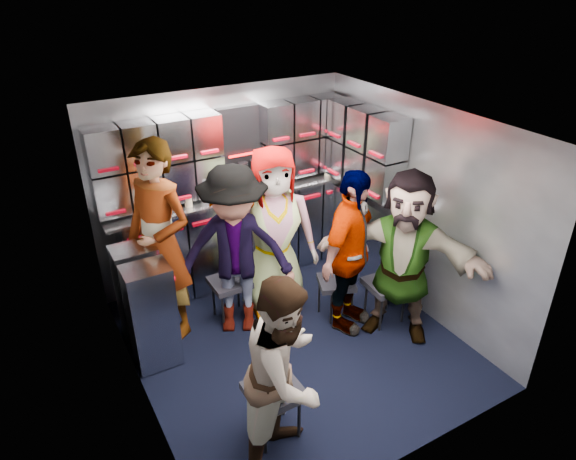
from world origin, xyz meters
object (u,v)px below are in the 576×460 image
jump_seat_near_left (274,394)px  attendant_arc_c (274,234)px  jump_seat_mid_right (336,284)px  attendant_arc_b (235,252)px  attendant_arc_d (350,253)px  jump_seat_near_right (386,286)px  jump_seat_mid_left (230,284)px  attendant_arc_e (403,256)px  attendant_standing (160,243)px  attendant_arc_a (286,373)px  jump_seat_center (266,268)px

jump_seat_near_left → attendant_arc_c: size_ratio=0.26×
jump_seat_mid_right → attendant_arc_b: 1.09m
attendant_arc_d → jump_seat_near_right: bearing=-49.2°
jump_seat_mid_left → jump_seat_near_right: 1.53m
attendant_arc_d → attendant_arc_e: bearing=-69.6°
jump_seat_mid_right → attendant_arc_d: 0.49m
jump_seat_near_right → jump_seat_mid_right: bearing=139.5°
attendant_standing → attendant_arc_a: (0.28, -1.80, -0.20)m
attendant_arc_a → attendant_arc_e: (1.61, 0.69, 0.08)m
attendant_arc_a → jump_seat_center: bearing=29.6°
jump_seat_mid_right → jump_seat_near_left: bearing=-141.2°
jump_seat_near_right → attendant_standing: bearing=153.7°
jump_seat_mid_left → jump_seat_near_right: (1.30, -0.80, 0.01)m
jump_seat_near_right → attendant_arc_d: bearing=159.9°
attendant_arc_c → attendant_arc_e: (0.85, -0.90, -0.04)m
attendant_standing → attendant_arc_c: size_ratio=1.10×
jump_seat_center → attendant_arc_c: attendant_arc_c is taller
jump_seat_mid_right → attendant_arc_e: attendant_arc_e is taller
jump_seat_near_right → jump_seat_center: bearing=133.4°
jump_seat_mid_left → jump_seat_near_right: jump_seat_near_right is taller
attendant_arc_d → attendant_arc_e: (0.37, -0.31, 0.02)m
jump_seat_near_right → attendant_arc_a: attendant_arc_a is taller
jump_seat_near_left → attendant_arc_b: bearing=76.6°
jump_seat_near_left → jump_seat_mid_right: size_ratio=1.04×
attendant_arc_a → jump_seat_mid_right: bearing=6.5°
attendant_arc_c → attendant_arc_e: attendant_arc_c is taller
jump_seat_center → attendant_arc_c: bearing=-90.0°
jump_seat_mid_right → attendant_arc_e: size_ratio=0.27×
attendant_arc_b → attendant_arc_c: bearing=39.4°
jump_seat_near_left → attendant_arc_c: bearing=61.5°
jump_seat_near_left → jump_seat_center: bearing=64.3°
attendant_arc_c → attendant_arc_e: bearing=-31.3°
attendant_arc_a → attendant_arc_e: 1.75m
jump_seat_near_left → attendant_arc_b: (0.31, 1.31, 0.44)m
jump_seat_near_left → attendant_arc_d: size_ratio=0.28×
jump_seat_near_right → attendant_arc_d: size_ratio=0.28×
jump_seat_near_right → attendant_arc_e: (-0.00, -0.18, 0.43)m
attendant_standing → attendant_arc_b: size_ratio=1.13×
attendant_standing → attendant_arc_d: (1.52, -0.80, -0.14)m
jump_seat_mid_right → attendant_arc_d: bearing=-90.0°
jump_seat_near_left → jump_seat_mid_left: size_ratio=1.05×
jump_seat_mid_left → jump_seat_mid_right: bearing=-27.7°
jump_seat_near_left → jump_seat_near_right: 1.75m
jump_seat_mid_right → attendant_arc_a: size_ratio=0.29×
jump_seat_mid_left → attendant_arc_b: (0.00, -0.18, 0.46)m
jump_seat_mid_right → attendant_arc_b: attendant_arc_b is taller
jump_seat_near_left → jump_seat_near_right: size_ratio=1.02×
attendant_arc_a → attendant_arc_c: bearing=27.3°
jump_seat_center → attendant_arc_b: bearing=-148.6°
attendant_arc_a → jump_seat_near_right: bearing=-8.7°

